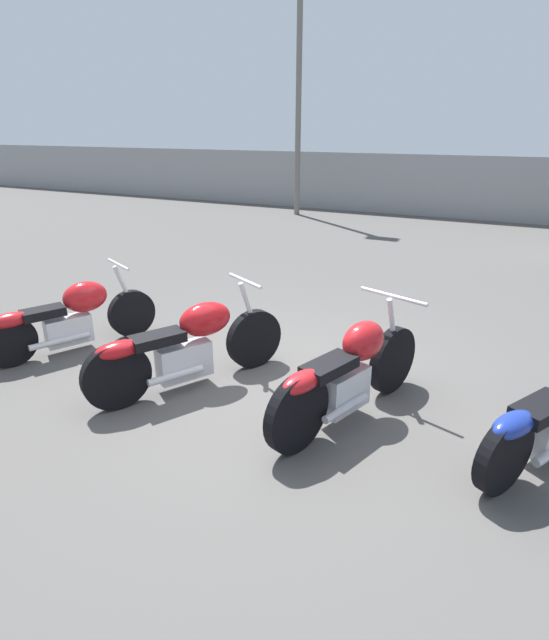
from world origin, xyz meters
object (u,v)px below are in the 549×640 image
at_px(motorcycle_slot_0, 71,317).
at_px(motorcycle_slot_1, 188,345).
at_px(light_pole_right, 299,55).
at_px(motorcycle_slot_2, 349,373).

distance_m(motorcycle_slot_0, motorcycle_slot_1, 1.73).
xyz_separation_m(light_pole_right, motorcycle_slot_0, (1.64, -10.10, -3.85)).
relative_size(motorcycle_slot_1, motorcycle_slot_2, 0.98).
xyz_separation_m(motorcycle_slot_0, motorcycle_slot_1, (1.73, -0.12, 0.03)).
distance_m(light_pole_right, motorcycle_slot_0, 10.93).
bearing_deg(motorcycle_slot_1, motorcycle_slot_0, -155.48).
xyz_separation_m(motorcycle_slot_1, motorcycle_slot_2, (1.62, 0.13, 0.01)).
bearing_deg(motorcycle_slot_2, motorcycle_slot_0, -161.20).
bearing_deg(motorcycle_slot_1, light_pole_right, 136.61).
height_order(light_pole_right, motorcycle_slot_1, light_pole_right).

